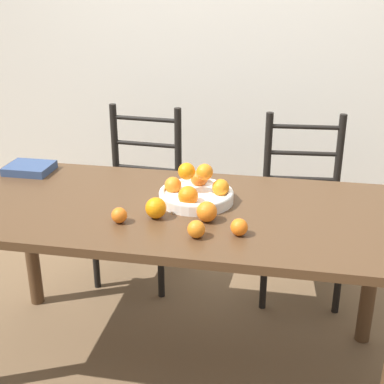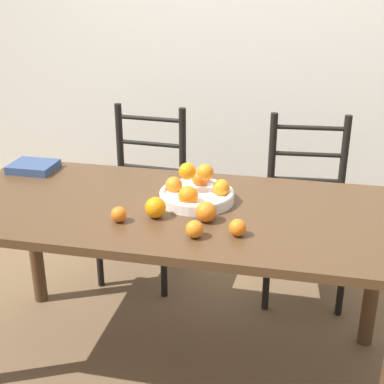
{
  "view_description": "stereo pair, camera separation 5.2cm",
  "coord_description": "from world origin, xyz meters",
  "px_view_note": "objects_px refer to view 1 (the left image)",
  "views": [
    {
      "loc": [
        0.44,
        -1.92,
        1.65
      ],
      "look_at": [
        0.07,
        -0.02,
        0.86
      ],
      "focal_mm": 50.0,
      "sensor_mm": 36.0,
      "label": 1
    },
    {
      "loc": [
        0.49,
        -1.91,
        1.65
      ],
      "look_at": [
        0.07,
        -0.02,
        0.86
      ],
      "focal_mm": 50.0,
      "sensor_mm": 36.0,
      "label": 2
    }
  ],
  "objects_px": {
    "orange_loose_0": "(239,227)",
    "orange_loose_3": "(207,212)",
    "orange_loose_4": "(119,215)",
    "book_stack": "(30,168)",
    "orange_loose_2": "(196,229)",
    "fruit_bowl": "(196,192)",
    "orange_loose_1": "(156,208)",
    "chair_left": "(140,200)",
    "chair_right": "(301,213)"
  },
  "relations": [
    {
      "from": "orange_loose_0",
      "to": "orange_loose_3",
      "type": "xyz_separation_m",
      "value": [
        -0.13,
        0.09,
        0.01
      ]
    },
    {
      "from": "orange_loose_4",
      "to": "book_stack",
      "type": "distance_m",
      "value": 0.74
    },
    {
      "from": "orange_loose_0",
      "to": "orange_loose_2",
      "type": "xyz_separation_m",
      "value": [
        -0.15,
        -0.05,
        0.0
      ]
    },
    {
      "from": "orange_loose_2",
      "to": "book_stack",
      "type": "xyz_separation_m",
      "value": [
        -0.9,
        0.51,
        -0.01
      ]
    },
    {
      "from": "fruit_bowl",
      "to": "orange_loose_4",
      "type": "bearing_deg",
      "value": -134.12
    },
    {
      "from": "orange_loose_1",
      "to": "orange_loose_4",
      "type": "distance_m",
      "value": 0.14
    },
    {
      "from": "orange_loose_3",
      "to": "chair_left",
      "type": "relative_size",
      "value": 0.08
    },
    {
      "from": "fruit_bowl",
      "to": "orange_loose_3",
      "type": "relative_size",
      "value": 3.9
    },
    {
      "from": "orange_loose_1",
      "to": "orange_loose_3",
      "type": "distance_m",
      "value": 0.2
    },
    {
      "from": "orange_loose_0",
      "to": "book_stack",
      "type": "bearing_deg",
      "value": 155.82
    },
    {
      "from": "orange_loose_2",
      "to": "orange_loose_3",
      "type": "distance_m",
      "value": 0.14
    },
    {
      "from": "orange_loose_3",
      "to": "chair_right",
      "type": "relative_size",
      "value": 0.08
    },
    {
      "from": "orange_loose_4",
      "to": "chair_right",
      "type": "bearing_deg",
      "value": 53.22
    },
    {
      "from": "orange_loose_4",
      "to": "chair_left",
      "type": "relative_size",
      "value": 0.06
    },
    {
      "from": "orange_loose_0",
      "to": "orange_loose_2",
      "type": "height_order",
      "value": "orange_loose_2"
    },
    {
      "from": "orange_loose_3",
      "to": "chair_right",
      "type": "bearing_deg",
      "value": 66.34
    },
    {
      "from": "orange_loose_1",
      "to": "orange_loose_2",
      "type": "height_order",
      "value": "orange_loose_1"
    },
    {
      "from": "orange_loose_1",
      "to": "book_stack",
      "type": "xyz_separation_m",
      "value": [
        -0.71,
        0.38,
        -0.02
      ]
    },
    {
      "from": "fruit_bowl",
      "to": "book_stack",
      "type": "height_order",
      "value": "fruit_bowl"
    },
    {
      "from": "fruit_bowl",
      "to": "orange_loose_3",
      "type": "distance_m",
      "value": 0.19
    },
    {
      "from": "fruit_bowl",
      "to": "orange_loose_1",
      "type": "distance_m",
      "value": 0.22
    },
    {
      "from": "orange_loose_2",
      "to": "chair_right",
      "type": "xyz_separation_m",
      "value": [
        0.39,
        1.0,
        -0.35
      ]
    },
    {
      "from": "book_stack",
      "to": "orange_loose_2",
      "type": "bearing_deg",
      "value": -29.87
    },
    {
      "from": "orange_loose_4",
      "to": "book_stack",
      "type": "bearing_deg",
      "value": 142.67
    },
    {
      "from": "orange_loose_1",
      "to": "chair_right",
      "type": "bearing_deg",
      "value": 56.49
    },
    {
      "from": "orange_loose_3",
      "to": "chair_left",
      "type": "bearing_deg",
      "value": 121.43
    },
    {
      "from": "orange_loose_2",
      "to": "chair_right",
      "type": "height_order",
      "value": "chair_right"
    },
    {
      "from": "orange_loose_2",
      "to": "orange_loose_4",
      "type": "distance_m",
      "value": 0.31
    },
    {
      "from": "orange_loose_1",
      "to": "chair_right",
      "type": "relative_size",
      "value": 0.08
    },
    {
      "from": "orange_loose_0",
      "to": "chair_left",
      "type": "bearing_deg",
      "value": 124.65
    },
    {
      "from": "book_stack",
      "to": "orange_loose_4",
      "type": "bearing_deg",
      "value": -37.33
    },
    {
      "from": "orange_loose_4",
      "to": "orange_loose_2",
      "type": "bearing_deg",
      "value": -11.95
    },
    {
      "from": "orange_loose_2",
      "to": "chair_right",
      "type": "bearing_deg",
      "value": 68.62
    },
    {
      "from": "orange_loose_3",
      "to": "fruit_bowl",
      "type": "bearing_deg",
      "value": 112.85
    },
    {
      "from": "orange_loose_1",
      "to": "orange_loose_3",
      "type": "height_order",
      "value": "orange_loose_1"
    },
    {
      "from": "orange_loose_0",
      "to": "orange_loose_3",
      "type": "bearing_deg",
      "value": 145.02
    },
    {
      "from": "orange_loose_0",
      "to": "chair_right",
      "type": "distance_m",
      "value": 1.04
    },
    {
      "from": "orange_loose_4",
      "to": "chair_right",
      "type": "distance_m",
      "value": 1.21
    },
    {
      "from": "orange_loose_3",
      "to": "orange_loose_1",
      "type": "bearing_deg",
      "value": -178.11
    },
    {
      "from": "orange_loose_1",
      "to": "orange_loose_2",
      "type": "bearing_deg",
      "value": -36.16
    },
    {
      "from": "chair_right",
      "to": "chair_left",
      "type": "bearing_deg",
      "value": 175.05
    },
    {
      "from": "orange_loose_4",
      "to": "orange_loose_1",
      "type": "bearing_deg",
      "value": 28.6
    },
    {
      "from": "chair_right",
      "to": "book_stack",
      "type": "distance_m",
      "value": 1.41
    },
    {
      "from": "chair_right",
      "to": "book_stack",
      "type": "xyz_separation_m",
      "value": [
        -1.29,
        -0.48,
        0.33
      ]
    },
    {
      "from": "orange_loose_2",
      "to": "chair_right",
      "type": "distance_m",
      "value": 1.13
    },
    {
      "from": "orange_loose_1",
      "to": "chair_left",
      "type": "distance_m",
      "value": 0.99
    },
    {
      "from": "fruit_bowl",
      "to": "orange_loose_1",
      "type": "height_order",
      "value": "fruit_bowl"
    },
    {
      "from": "chair_right",
      "to": "book_stack",
      "type": "bearing_deg",
      "value": -164.43
    },
    {
      "from": "orange_loose_1",
      "to": "orange_loose_3",
      "type": "relative_size",
      "value": 1.04
    },
    {
      "from": "orange_loose_0",
      "to": "book_stack",
      "type": "distance_m",
      "value": 1.14
    }
  ]
}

